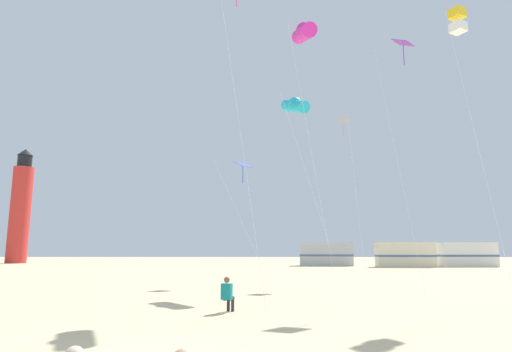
{
  "coord_description": "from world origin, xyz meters",
  "views": [
    {
      "loc": [
        2.24,
        -6.69,
        2.09
      ],
      "look_at": [
        1.99,
        11.26,
        5.13
      ],
      "focal_mm": 30.08,
      "sensor_mm": 36.0,
      "label": 1
    }
  ],
  "objects": [
    {
      "name": "kite_box_gold",
      "position": [
        11.36,
        11.84,
        12.5
      ],
      "size": [
        1.86,
        1.38,
        13.11
      ],
      "color": "silver",
      "rests_on": "ground"
    },
    {
      "name": "kite_tube_magenta",
      "position": [
        4.24,
        12.08,
        12.11
      ],
      "size": [
        1.93,
        2.57,
        12.81
      ],
      "color": "silver",
      "rests_on": "ground"
    },
    {
      "name": "lighthouse_distant",
      "position": [
        -33.16,
        55.49,
        7.84
      ],
      "size": [
        2.8,
        2.8,
        16.8
      ],
      "color": "red",
      "rests_on": "ground"
    },
    {
      "name": "rv_van_white",
      "position": [
        26.19,
        44.51,
        1.39
      ],
      "size": [
        6.54,
        2.64,
        2.8
      ],
      "rotation": [
        0.0,
        0.0,
        0.05
      ],
      "color": "white",
      "rests_on": "ground"
    },
    {
      "name": "rv_van_silver",
      "position": [
        10.1,
        46.91,
        1.39
      ],
      "size": [
        6.6,
        2.81,
        2.8
      ],
      "rotation": [
        0.0,
        0.0,
        -0.07
      ],
      "color": "#B7BABF",
      "rests_on": "ground"
    },
    {
      "name": "rv_van_cream",
      "position": [
        18.6,
        43.32,
        1.39
      ],
      "size": [
        6.57,
        2.74,
        2.8
      ],
      "rotation": [
        0.0,
        0.0,
        -0.06
      ],
      "color": "beige",
      "rests_on": "ground"
    },
    {
      "name": "kite_diamond_blue",
      "position": [
        1.03,
        20.15,
        7.12
      ],
      "size": [
        3.41,
        2.32,
        7.61
      ],
      "color": "silver",
      "rests_on": "ground"
    },
    {
      "name": "kite_diamond_violet",
      "position": [
        9.26,
        13.4,
        11.65
      ],
      "size": [
        2.07,
        2.07,
        12.47
      ],
      "color": "silver",
      "rests_on": "ground"
    },
    {
      "name": "kite_diamond_orange",
      "position": [
        7.7,
        20.82,
        10.09
      ],
      "size": [
        1.72,
        1.72,
        10.77
      ],
      "color": "silver",
      "rests_on": "ground"
    },
    {
      "name": "kite_tube_cyan",
      "position": [
        4.15,
        16.74,
        10.13
      ],
      "size": [
        3.23,
        3.56,
        10.84
      ],
      "color": "silver",
      "rests_on": "ground"
    },
    {
      "name": "kite_flyer_standing",
      "position": [
        1.09,
        8.02,
        0.61
      ],
      "size": [
        0.45,
        0.56,
        1.16
      ],
      "rotation": [
        0.0,
        0.0,
        2.82
      ],
      "color": "#147F84",
      "rests_on": "ground"
    }
  ]
}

